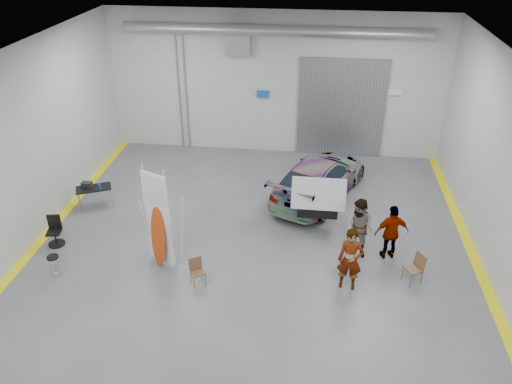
# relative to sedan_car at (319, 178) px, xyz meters

# --- Properties ---
(ground) EXTENTS (16.00, 16.00, 0.00)m
(ground) POSITION_rel_sedan_car_xyz_m (-2.02, -4.23, -0.74)
(ground) COLOR #55575C
(ground) RESTS_ON ground
(room_shell) EXTENTS (14.02, 16.18, 6.01)m
(room_shell) POSITION_rel_sedan_car_xyz_m (-1.78, -2.01, 3.33)
(room_shell) COLOR #B3B5B8
(room_shell) RESTS_ON ground
(sedan_car) EXTENTS (3.99, 5.54, 1.49)m
(sedan_car) POSITION_rel_sedan_car_xyz_m (0.00, 0.00, 0.00)
(sedan_car) COLOR silver
(sedan_car) RESTS_ON ground
(person_a) EXTENTS (0.73, 0.52, 1.90)m
(person_a) POSITION_rel_sedan_car_xyz_m (0.90, -5.13, 0.21)
(person_a) COLOR #9C6655
(person_a) RESTS_ON ground
(person_b) EXTENTS (1.18, 1.11, 1.93)m
(person_b) POSITION_rel_sedan_car_xyz_m (1.24, -3.56, 0.22)
(person_b) COLOR teal
(person_b) RESTS_ON ground
(person_c) EXTENTS (1.13, 0.68, 1.81)m
(person_c) POSITION_rel_sedan_car_xyz_m (2.19, -3.56, 0.16)
(person_c) COLOR #A36836
(person_c) RESTS_ON ground
(surfboard_display) EXTENTS (0.86, 0.52, 3.26)m
(surfboard_display) POSITION_rel_sedan_car_xyz_m (-4.52, -4.78, 0.58)
(surfboard_display) COLOR white
(surfboard_display) RESTS_ON ground
(folding_chair_near) EXTENTS (0.52, 0.56, 0.80)m
(folding_chair_near) POSITION_rel_sedan_car_xyz_m (-3.33, -5.53, -0.49)
(folding_chair_near) COLOR brown
(folding_chair_near) RESTS_ON ground
(folding_chair_far) EXTENTS (0.58, 0.71, 0.92)m
(folding_chair_far) POSITION_rel_sedan_car_xyz_m (2.73, -4.69, -0.46)
(folding_chair_far) COLOR brown
(folding_chair_far) RESTS_ON ground
(shop_stool) EXTENTS (0.36, 0.36, 0.70)m
(shop_stool) POSITION_rel_sedan_car_xyz_m (-7.53, -5.69, -0.40)
(shop_stool) COLOR black
(shop_stool) RESTS_ON ground
(work_table) EXTENTS (1.35, 1.05, 0.98)m
(work_table) POSITION_rel_sedan_car_xyz_m (-8.00, -1.77, 0.01)
(work_table) COLOR gray
(work_table) RESTS_ON ground
(office_chair) EXTENTS (0.52, 0.53, 0.98)m
(office_chair) POSITION_rel_sedan_car_xyz_m (-8.26, -4.15, -0.32)
(office_chair) COLOR black
(office_chair) RESTS_ON ground
(trunk_lid) EXTENTS (1.74, 1.05, 0.04)m
(trunk_lid) POSITION_rel_sedan_car_xyz_m (0.00, -2.32, 0.76)
(trunk_lid) COLOR silver
(trunk_lid) RESTS_ON sedan_car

